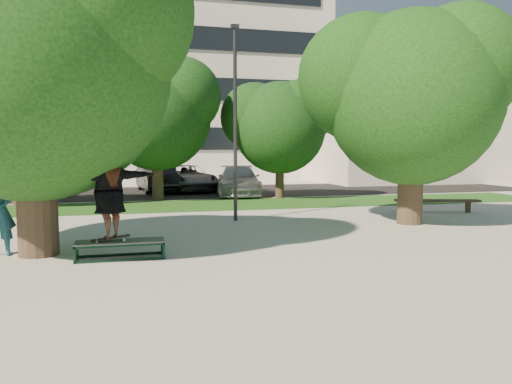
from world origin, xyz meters
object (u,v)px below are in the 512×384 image
object	(u,v)px
lamppost	(235,121)
car_grey	(187,178)
tree_left	(27,46)
bench	(437,202)
car_dark	(157,177)
car_silver_b	(239,181)
grind_box	(120,250)
car_silver_a	(46,183)
tree_right	(409,88)

from	to	relation	value
lamppost	car_grey	bearing A→B (deg)	90.97
tree_left	bench	distance (m)	14.04
car_dark	car_grey	distance (m)	1.57
car_dark	car_silver_b	distance (m)	4.82
grind_box	car_grey	bearing A→B (deg)	78.54
car_silver_a	car_silver_b	xyz separation A→B (m)	(9.11, -2.04, 0.08)
car_dark	bench	bearing A→B (deg)	-56.66
car_silver_a	car_dark	distance (m)	5.43
tree_left	car_dark	bearing A→B (deg)	77.11
tree_right	car_silver_b	bearing A→B (deg)	105.64
tree_right	car_grey	bearing A→B (deg)	110.86
grind_box	bench	world-z (taller)	bench
tree_left	car_silver_a	size ratio (longest dim) A/B	1.90
tree_right	bench	distance (m)	5.01
tree_left	car_grey	size ratio (longest dim) A/B	1.41
car_silver_a	car_grey	xyz separation A→B (m)	(6.92, 0.96, 0.06)
tree_right	car_silver_b	world-z (taller)	tree_right
bench	car_silver_b	world-z (taller)	car_silver_b
lamppost	car_dark	world-z (taller)	lamppost
tree_left	car_silver_b	world-z (taller)	tree_left
tree_right	lamppost	xyz separation A→B (m)	(-4.92, 1.92, -0.94)
car_dark	car_silver_b	size ratio (longest dim) A/B	0.96
car_dark	car_silver_b	bearing A→B (deg)	-44.63
grind_box	car_dark	size ratio (longest dim) A/B	0.38
car_dark	car_silver_b	world-z (taller)	car_dark
grind_box	bench	xyz separation A→B (m)	(11.00, 5.03, 0.20)
car_silver_a	car_dark	size ratio (longest dim) A/B	0.79
car_silver_a	car_silver_b	distance (m)	9.34
car_dark	lamppost	bearing A→B (deg)	-87.37
lamppost	tree_right	bearing A→B (deg)	-21.28
tree_right	car_grey	size ratio (longest dim) A/B	1.29
grind_box	bench	bearing A→B (deg)	24.58
grind_box	car_dark	distance (m)	16.40
lamppost	grind_box	distance (m)	6.63
lamppost	bench	world-z (taller)	lamppost
tree_left	bench	bearing A→B (deg)	17.94
tree_right	grind_box	distance (m)	9.72
tree_left	car_silver_a	bearing A→B (deg)	97.18
bench	tree_right	bearing A→B (deg)	-123.49
lamppost	car_grey	size ratio (longest dim) A/B	1.21
tree_right	car_grey	distance (m)	14.75
tree_right	car_silver_a	world-z (taller)	tree_right
lamppost	car_dark	xyz separation A→B (m)	(-1.77, 11.50, -2.37)
car_grey	grind_box	bearing A→B (deg)	-111.13
car_dark	tree_left	bearing A→B (deg)	-108.99
tree_right	car_silver_a	bearing A→B (deg)	134.01
car_silver_b	car_silver_a	bearing A→B (deg)	177.50
bench	car_silver_a	bearing A→B (deg)	161.53
car_silver_b	tree_left	bearing A→B (deg)	-110.35
bench	grind_box	bearing A→B (deg)	-138.70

